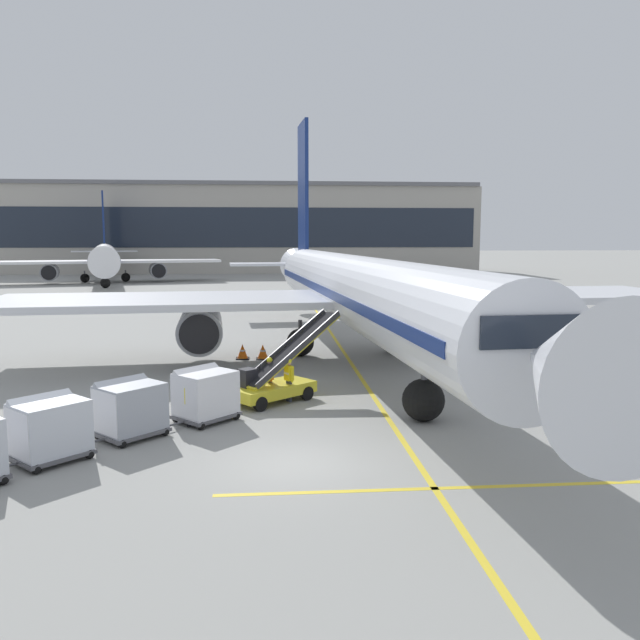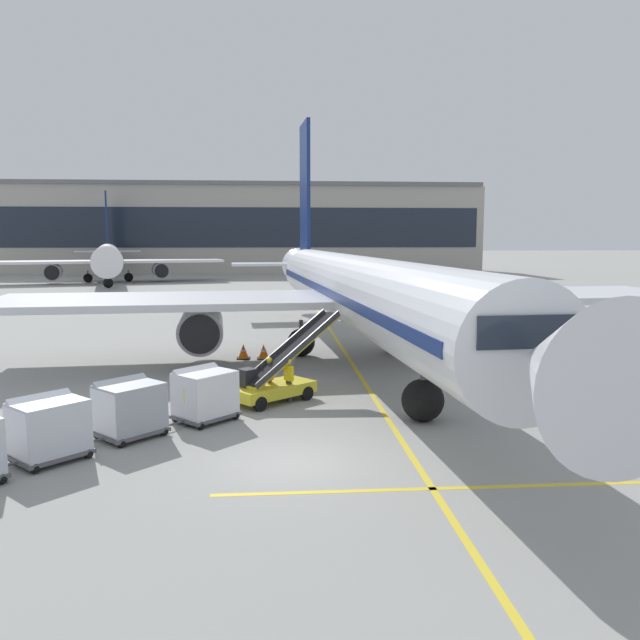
{
  "view_description": "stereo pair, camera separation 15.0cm",
  "coord_description": "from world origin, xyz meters",
  "px_view_note": "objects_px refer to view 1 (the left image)",
  "views": [
    {
      "loc": [
        -0.68,
        -17.64,
        6.47
      ],
      "look_at": [
        1.46,
        8.43,
        3.07
      ],
      "focal_mm": 35.62,
      "sensor_mm": 36.0,
      "label": 1
    },
    {
      "loc": [
        -0.53,
        -17.65,
        6.47
      ],
      "look_at": [
        1.46,
        8.43,
        3.07
      ],
      "focal_mm": 35.62,
      "sensor_mm": 36.0,
      "label": 2
    }
  ],
  "objects_px": {
    "belt_loader": "(276,378)",
    "ground_crew_marshaller": "(270,376)",
    "baggage_cart_second": "(130,408)",
    "baggage_cart_third": "(49,427)",
    "distant_airplane": "(105,258)",
    "ground_crew_by_loader": "(190,397)",
    "safety_cone_engine_keepout": "(243,352)",
    "safety_cone_wingtip": "(263,352)",
    "parked_airplane": "(352,290)",
    "baggage_cart_lead": "(205,393)",
    "ground_crew_by_carts": "(289,377)"
  },
  "relations": [
    {
      "from": "belt_loader",
      "to": "ground_crew_marshaller",
      "type": "height_order",
      "value": "belt_loader"
    },
    {
      "from": "baggage_cart_second",
      "to": "baggage_cart_third",
      "type": "height_order",
      "value": "same"
    },
    {
      "from": "belt_loader",
      "to": "distant_airplane",
      "type": "xyz_separation_m",
      "value": [
        -23.84,
        69.57,
        2.6
      ]
    },
    {
      "from": "ground_crew_by_loader",
      "to": "safety_cone_engine_keepout",
      "type": "height_order",
      "value": "ground_crew_by_loader"
    },
    {
      "from": "distant_airplane",
      "to": "ground_crew_marshaller",
      "type": "bearing_deg",
      "value": -71.24
    },
    {
      "from": "ground_crew_marshaller",
      "to": "safety_cone_wingtip",
      "type": "distance_m",
      "value": 8.77
    },
    {
      "from": "parked_airplane",
      "to": "baggage_cart_third",
      "type": "relative_size",
      "value": 18.39
    },
    {
      "from": "belt_loader",
      "to": "baggage_cart_third",
      "type": "distance_m",
      "value": 9.2
    },
    {
      "from": "baggage_cart_lead",
      "to": "belt_loader",
      "type": "bearing_deg",
      "value": 45.34
    },
    {
      "from": "baggage_cart_lead",
      "to": "ground_crew_by_loader",
      "type": "xyz_separation_m",
      "value": [
        -0.46,
        -0.53,
        -0.0
      ]
    },
    {
      "from": "parked_airplane",
      "to": "safety_cone_engine_keepout",
      "type": "height_order",
      "value": "parked_airplane"
    },
    {
      "from": "ground_crew_by_carts",
      "to": "safety_cone_wingtip",
      "type": "distance_m",
      "value": 9.1
    },
    {
      "from": "parked_airplane",
      "to": "ground_crew_by_loader",
      "type": "xyz_separation_m",
      "value": [
        -7.2,
        -11.99,
        -2.71
      ]
    },
    {
      "from": "baggage_cart_third",
      "to": "baggage_cart_lead",
      "type": "bearing_deg",
      "value": 42.25
    },
    {
      "from": "baggage_cart_third",
      "to": "ground_crew_by_loader",
      "type": "relative_size",
      "value": 1.46
    },
    {
      "from": "parked_airplane",
      "to": "baggage_cart_lead",
      "type": "relative_size",
      "value": 18.39
    },
    {
      "from": "baggage_cart_lead",
      "to": "ground_crew_marshaller",
      "type": "bearing_deg",
      "value": 49.83
    },
    {
      "from": "safety_cone_engine_keepout",
      "to": "parked_airplane",
      "type": "bearing_deg",
      "value": -1.53
    },
    {
      "from": "belt_loader",
      "to": "distant_airplane",
      "type": "distance_m",
      "value": 73.58
    },
    {
      "from": "baggage_cart_second",
      "to": "ground_crew_marshaller",
      "type": "xyz_separation_m",
      "value": [
        4.55,
        4.44,
        -0.0
      ]
    },
    {
      "from": "belt_loader",
      "to": "ground_crew_marshaller",
      "type": "bearing_deg",
      "value": 152.7
    },
    {
      "from": "baggage_cart_second",
      "to": "safety_cone_wingtip",
      "type": "bearing_deg",
      "value": 72.34
    },
    {
      "from": "ground_crew_by_carts",
      "to": "baggage_cart_second",
      "type": "bearing_deg",
      "value": -141.8
    },
    {
      "from": "baggage_cart_third",
      "to": "safety_cone_wingtip",
      "type": "distance_m",
      "value": 16.39
    },
    {
      "from": "parked_airplane",
      "to": "ground_crew_by_loader",
      "type": "height_order",
      "value": "parked_airplane"
    },
    {
      "from": "ground_crew_by_carts",
      "to": "safety_cone_engine_keepout",
      "type": "height_order",
      "value": "ground_crew_by_carts"
    },
    {
      "from": "distant_airplane",
      "to": "baggage_cart_lead",
      "type": "bearing_deg",
      "value": -73.57
    },
    {
      "from": "parked_airplane",
      "to": "ground_crew_by_loader",
      "type": "bearing_deg",
      "value": -120.99
    },
    {
      "from": "baggage_cart_third",
      "to": "ground_crew_marshaller",
      "type": "bearing_deg",
      "value": 45.21
    },
    {
      "from": "belt_loader",
      "to": "distant_airplane",
      "type": "relative_size",
      "value": 0.11
    },
    {
      "from": "ground_crew_by_loader",
      "to": "safety_cone_engine_keepout",
      "type": "relative_size",
      "value": 2.19
    },
    {
      "from": "safety_cone_engine_keepout",
      "to": "safety_cone_wingtip",
      "type": "xyz_separation_m",
      "value": [
        1.09,
        -0.14,
        -0.0
      ]
    },
    {
      "from": "baggage_cart_third",
      "to": "distant_airplane",
      "type": "height_order",
      "value": "distant_airplane"
    },
    {
      "from": "parked_airplane",
      "to": "baggage_cart_lead",
      "type": "bearing_deg",
      "value": -120.49
    },
    {
      "from": "ground_crew_by_loader",
      "to": "distant_airplane",
      "type": "relative_size",
      "value": 0.04
    },
    {
      "from": "ground_crew_by_loader",
      "to": "safety_cone_wingtip",
      "type": "bearing_deg",
      "value": 78.65
    },
    {
      "from": "parked_airplane",
      "to": "ground_crew_by_carts",
      "type": "height_order",
      "value": "parked_airplane"
    },
    {
      "from": "distant_airplane",
      "to": "safety_cone_wingtip",
      "type": "bearing_deg",
      "value": -69.05
    },
    {
      "from": "ground_crew_by_carts",
      "to": "distant_airplane",
      "type": "relative_size",
      "value": 0.04
    },
    {
      "from": "baggage_cart_second",
      "to": "safety_cone_wingtip",
      "type": "xyz_separation_m",
      "value": [
        4.2,
        13.18,
        -0.61
      ]
    },
    {
      "from": "belt_loader",
      "to": "ground_crew_by_loader",
      "type": "height_order",
      "value": "belt_loader"
    },
    {
      "from": "parked_airplane",
      "to": "safety_cone_engine_keepout",
      "type": "distance_m",
      "value": 6.75
    },
    {
      "from": "ground_crew_marshaller",
      "to": "baggage_cart_lead",
      "type": "bearing_deg",
      "value": -130.17
    },
    {
      "from": "safety_cone_engine_keepout",
      "to": "belt_loader",
      "type": "bearing_deg",
      "value": -79.36
    },
    {
      "from": "distant_airplane",
      "to": "baggage_cart_second",
      "type": "bearing_deg",
      "value": -75.55
    },
    {
      "from": "baggage_cart_second",
      "to": "safety_cone_wingtip",
      "type": "height_order",
      "value": "baggage_cart_second"
    },
    {
      "from": "belt_loader",
      "to": "safety_cone_engine_keepout",
      "type": "bearing_deg",
      "value": 100.64
    },
    {
      "from": "ground_crew_marshaller",
      "to": "safety_cone_engine_keepout",
      "type": "bearing_deg",
      "value": 99.17
    },
    {
      "from": "baggage_cart_lead",
      "to": "baggage_cart_third",
      "type": "distance_m",
      "value": 5.56
    },
    {
      "from": "ground_crew_marshaller",
      "to": "safety_cone_engine_keepout",
      "type": "xyz_separation_m",
      "value": [
        -1.44,
        8.89,
        -0.61
      ]
    }
  ]
}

